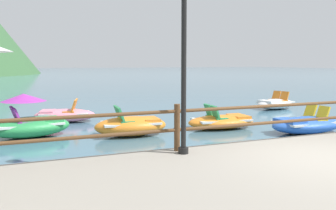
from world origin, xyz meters
name	(u,v)px	position (x,y,z in m)	size (l,w,h in m)	color
ground_plane	(65,81)	(0.00, 40.00, 0.00)	(200.00, 200.00, 0.00)	#477084
dock_railing	(273,116)	(0.00, 1.55, 0.98)	(23.92, 0.12, 0.95)	brown
lamp_post	(184,14)	(-2.36, 1.30, 3.08)	(0.28, 0.28, 4.49)	black
pedal_boat_0	(131,125)	(-2.23, 5.25, 0.31)	(2.23, 1.30, 0.90)	orange
pedal_boat_1	(307,124)	(2.91, 3.57, 0.27)	(2.50, 1.32, 0.85)	blue
pedal_boat_2	(29,122)	(-5.06, 6.20, 0.44)	(2.51, 1.67, 1.28)	green
pedal_boat_3	(275,104)	(5.84, 8.69, 0.25)	(2.36, 1.61, 0.82)	white
pedal_boat_4	(222,121)	(0.89, 5.27, 0.24)	(2.39, 1.36, 0.80)	orange
pedal_boat_6	(65,115)	(-3.77, 8.61, 0.26)	(2.39, 1.60, 0.83)	pink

